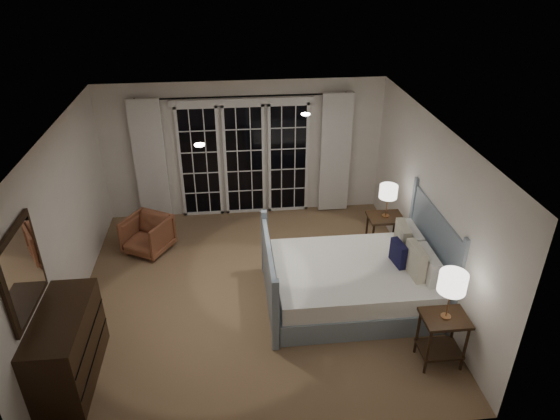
{
  "coord_description": "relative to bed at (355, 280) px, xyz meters",
  "views": [
    {
      "loc": [
        -0.25,
        -5.91,
        4.6
      ],
      "look_at": [
        0.44,
        0.55,
        1.05
      ],
      "focal_mm": 32.0,
      "sensor_mm": 36.0,
      "label": 1
    }
  ],
  "objects": [
    {
      "name": "downlight_b",
      "position": [
        -2.01,
        -0.06,
        2.15
      ],
      "size": [
        0.12,
        0.12,
        0.01
      ],
      "primitive_type": "cylinder",
      "color": "white",
      "rests_on": "ceiling"
    },
    {
      "name": "dresser",
      "position": [
        -3.64,
        -1.07,
        0.13
      ],
      "size": [
        0.57,
        1.34,
        0.95
      ],
      "color": "black",
      "rests_on": "floor"
    },
    {
      "name": "wall_back",
      "position": [
        -1.41,
        2.84,
        0.91
      ],
      "size": [
        5.0,
        0.02,
        2.5
      ],
      "primitive_type": "cube",
      "color": "white",
      "rests_on": "floor"
    },
    {
      "name": "wall_right",
      "position": [
        1.09,
        0.34,
        0.91
      ],
      "size": [
        0.02,
        5.0,
        2.5
      ],
      "primitive_type": "cube",
      "color": "white",
      "rests_on": "floor"
    },
    {
      "name": "french_doors",
      "position": [
        -1.41,
        2.8,
        0.75
      ],
      "size": [
        2.5,
        0.04,
        2.2
      ],
      "color": "black",
      "rests_on": "wall_back"
    },
    {
      "name": "nightstand_right",
      "position": [
        0.74,
        1.11,
        0.13
      ],
      "size": [
        0.55,
        0.44,
        0.71
      ],
      "color": "black",
      "rests_on": "floor"
    },
    {
      "name": "armchair",
      "position": [
        -3.08,
        1.62,
        -0.03
      ],
      "size": [
        0.91,
        0.92,
        0.62
      ],
      "primitive_type": "imported",
      "rotation": [
        0.0,
        0.0,
        -0.52
      ],
      "color": "brown",
      "rests_on": "floor"
    },
    {
      "name": "curtain_right",
      "position": [
        0.24,
        2.72,
        0.81
      ],
      "size": [
        0.55,
        0.1,
        2.25
      ],
      "primitive_type": "cube",
      "color": "silver",
      "rests_on": "curtain_rod"
    },
    {
      "name": "downlight_a",
      "position": [
        -0.61,
        0.94,
        2.15
      ],
      "size": [
        0.12,
        0.12,
        0.01
      ],
      "primitive_type": "cylinder",
      "color": "white",
      "rests_on": "ceiling"
    },
    {
      "name": "curtain_left",
      "position": [
        -3.06,
        2.72,
        0.81
      ],
      "size": [
        0.55,
        0.1,
        2.25
      ],
      "primitive_type": "cube",
      "color": "silver",
      "rests_on": "curtain_rod"
    },
    {
      "name": "wall_left",
      "position": [
        -3.91,
        0.34,
        0.91
      ],
      "size": [
        0.02,
        5.0,
        2.5
      ],
      "primitive_type": "cube",
      "color": "white",
      "rests_on": "floor"
    },
    {
      "name": "wall_front",
      "position": [
        -1.41,
        -2.16,
        0.91
      ],
      "size": [
        5.0,
        0.02,
        2.5
      ],
      "primitive_type": "cube",
      "color": "white",
      "rests_on": "floor"
    },
    {
      "name": "curtain_rod",
      "position": [
        -1.41,
        2.74,
        1.91
      ],
      "size": [
        3.5,
        0.03,
        0.03
      ],
      "primitive_type": "cylinder",
      "rotation": [
        0.0,
        1.57,
        0.0
      ],
      "color": "black",
      "rests_on": "wall_back"
    },
    {
      "name": "floor",
      "position": [
        -1.41,
        0.34,
        -0.34
      ],
      "size": [
        5.0,
        5.0,
        0.0
      ],
      "primitive_type": "plane",
      "color": "brown",
      "rests_on": "ground"
    },
    {
      "name": "mirror",
      "position": [
        -3.88,
        -1.07,
        1.21
      ],
      "size": [
        0.05,
        0.85,
        1.0
      ],
      "color": "black",
      "rests_on": "wall_left"
    },
    {
      "name": "lamp_left",
      "position": [
        0.75,
        -1.28,
        0.85
      ],
      "size": [
        0.32,
        0.32,
        0.62
      ],
      "color": "#AD7445",
      "rests_on": "nightstand_left"
    },
    {
      "name": "ceiling",
      "position": [
        -1.41,
        0.34,
        2.16
      ],
      "size": [
        5.0,
        5.0,
        0.0
      ],
      "primitive_type": "plane",
      "rotation": [
        3.14,
        0.0,
        0.0
      ],
      "color": "white",
      "rests_on": "wall_back"
    },
    {
      "name": "bed",
      "position": [
        0.0,
        0.0,
        0.0
      ],
      "size": [
        2.36,
        1.7,
        1.38
      ],
      "color": "gray",
      "rests_on": "floor"
    },
    {
      "name": "nightstand_left",
      "position": [
        0.75,
        -1.28,
        0.12
      ],
      "size": [
        0.54,
        0.43,
        0.7
      ],
      "color": "black",
      "rests_on": "floor"
    },
    {
      "name": "lamp_right",
      "position": [
        0.74,
        1.11,
        0.8
      ],
      "size": [
        0.28,
        0.28,
        0.54
      ],
      "color": "#AD7445",
      "rests_on": "nightstand_right"
    }
  ]
}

